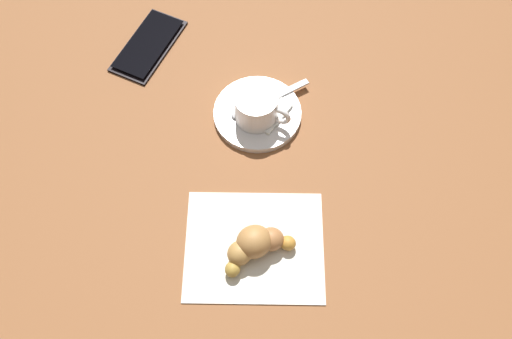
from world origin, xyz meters
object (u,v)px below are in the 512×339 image
at_px(croissant, 255,245).
at_px(cell_phone, 148,45).
at_px(espresso_cup, 257,107).
at_px(sugar_packet, 275,116).
at_px(saucer, 257,114).
at_px(teaspoon, 258,105).
at_px(napkin, 254,246).

height_order(croissant, cell_phone, croissant).
bearing_deg(espresso_cup, sugar_packet, -82.10).
xyz_separation_m(saucer, teaspoon, (0.01, 0.00, 0.01)).
height_order(espresso_cup, croissant, espresso_cup).
xyz_separation_m(sugar_packet, cell_phone, (0.10, 0.22, -0.01)).
height_order(espresso_cup, cell_phone, espresso_cup).
xyz_separation_m(saucer, espresso_cup, (-0.01, -0.00, 0.03)).
distance_m(espresso_cup, teaspoon, 0.03).
height_order(sugar_packet, napkin, sugar_packet).
bearing_deg(saucer, cell_phone, 64.16).
bearing_deg(napkin, espresso_cup, 9.95).
relative_size(croissant, cell_phone, 0.61).
bearing_deg(cell_phone, croissant, -142.42).
xyz_separation_m(saucer, sugar_packet, (-0.00, -0.03, 0.01)).
distance_m(napkin, cell_phone, 0.37).
relative_size(saucer, cell_phone, 0.86).
height_order(sugar_packet, croissant, croissant).
distance_m(teaspoon, napkin, 0.21).
xyz_separation_m(espresso_cup, sugar_packet, (0.00, -0.03, -0.02)).
distance_m(sugar_packet, cell_phone, 0.24).
bearing_deg(croissant, saucer, 10.18).
xyz_separation_m(teaspoon, croissant, (-0.22, -0.04, 0.01)).
distance_m(sugar_packet, napkin, 0.20).
bearing_deg(teaspoon, croissant, -169.80).
distance_m(teaspoon, croissant, 0.22).
bearing_deg(espresso_cup, saucer, 7.87).
bearing_deg(sugar_packet, napkin, -153.76).
height_order(espresso_cup, sugar_packet, espresso_cup).
height_order(saucer, croissant, croissant).
xyz_separation_m(saucer, napkin, (-0.20, -0.03, -0.00)).
bearing_deg(sugar_packet, teaspoon, 86.44).
bearing_deg(teaspoon, saucer, -169.41).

